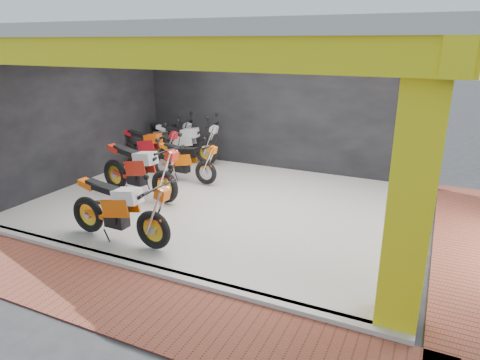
% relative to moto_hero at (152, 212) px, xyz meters
% --- Properties ---
extents(ground, '(80.00, 80.00, 0.00)m').
position_rel_moto_hero_xyz_m(ground, '(0.14, 0.50, -0.79)').
color(ground, '#2D2D30').
rests_on(ground, ground).
extents(showroom_floor, '(8.00, 6.00, 0.10)m').
position_rel_moto_hero_xyz_m(showroom_floor, '(0.14, 2.50, -0.74)').
color(showroom_floor, silver).
rests_on(showroom_floor, ground).
extents(showroom_ceiling, '(8.40, 6.40, 0.20)m').
position_rel_moto_hero_xyz_m(showroom_ceiling, '(0.14, 2.50, 2.81)').
color(showroom_ceiling, beige).
rests_on(showroom_ceiling, corner_column).
extents(back_wall, '(8.20, 0.20, 3.50)m').
position_rel_moto_hero_xyz_m(back_wall, '(0.14, 5.60, 0.96)').
color(back_wall, black).
rests_on(back_wall, ground).
extents(left_wall, '(0.20, 6.20, 3.50)m').
position_rel_moto_hero_xyz_m(left_wall, '(-3.96, 2.50, 0.96)').
color(left_wall, black).
rests_on(left_wall, ground).
extents(corner_column, '(0.50, 0.50, 3.50)m').
position_rel_moto_hero_xyz_m(corner_column, '(3.89, -0.25, 0.96)').
color(corner_column, yellow).
rests_on(corner_column, ground).
extents(header_beam_front, '(8.40, 0.30, 0.40)m').
position_rel_moto_hero_xyz_m(header_beam_front, '(0.14, -0.50, 2.51)').
color(header_beam_front, yellow).
rests_on(header_beam_front, corner_column).
extents(header_beam_right, '(0.30, 6.40, 0.40)m').
position_rel_moto_hero_xyz_m(header_beam_right, '(4.14, 2.50, 2.51)').
color(header_beam_right, yellow).
rests_on(header_beam_right, corner_column).
extents(floor_kerb, '(8.00, 0.20, 0.10)m').
position_rel_moto_hero_xyz_m(floor_kerb, '(0.14, -0.52, -0.74)').
color(floor_kerb, silver).
rests_on(floor_kerb, ground).
extents(paver_front, '(9.00, 1.40, 0.03)m').
position_rel_moto_hero_xyz_m(paver_front, '(0.14, -1.30, -0.77)').
color(paver_front, brown).
rests_on(paver_front, ground).
extents(paver_right, '(1.40, 7.00, 0.03)m').
position_rel_moto_hero_xyz_m(paver_right, '(4.94, 2.50, -0.77)').
color(paver_right, brown).
rests_on(paver_right, ground).
extents(moto_hero, '(2.28, 0.90, 1.38)m').
position_rel_moto_hero_xyz_m(moto_hero, '(0.00, 0.00, 0.00)').
color(moto_hero, '#D55209').
rests_on(moto_hero, showroom_floor).
extents(moto_row_a, '(2.50, 1.22, 1.46)m').
position_rel_moto_hero_xyz_m(moto_row_a, '(-1.07, 1.88, 0.04)').
color(moto_row_a, '#AF2012').
rests_on(moto_row_a, showroom_floor).
extents(moto_row_b, '(2.00, 0.81, 1.20)m').
position_rel_moto_hero_xyz_m(moto_row_b, '(-0.90, 3.35, -0.09)').
color(moto_row_b, '#DB5C09').
rests_on(moto_row_b, showroom_floor).
extents(moto_row_c, '(2.12, 0.81, 1.29)m').
position_rel_moto_hero_xyz_m(moto_row_c, '(-2.48, 4.06, -0.04)').
color(moto_row_c, '#B2131C').
rests_on(moto_row_c, showroom_floor).
extents(moto_row_d, '(2.20, 0.93, 1.32)m').
position_rel_moto_hero_xyz_m(moto_row_d, '(-2.77, 5.21, -0.03)').
color(moto_row_d, '#989A9F').
rests_on(moto_row_d, showroom_floor).
extents(moto_row_e, '(2.34, 1.05, 1.39)m').
position_rel_moto_hero_xyz_m(moto_row_e, '(-1.75, 4.91, 0.00)').
color(moto_row_e, '#A6A8AD').
rests_on(moto_row_e, showroom_floor).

